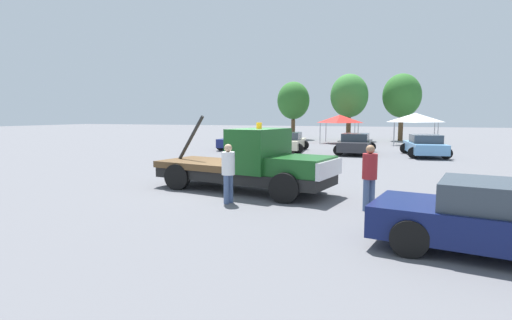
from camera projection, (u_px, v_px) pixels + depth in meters
ground_plane at (242, 190)px, 13.38m from camera, size 160.00×160.00×0.00m
tow_truck at (251, 164)px, 13.09m from camera, size 6.41×3.14×2.51m
person_near_truck at (370, 173)px, 10.48m from camera, size 0.39×0.39×1.74m
person_at_hood at (228, 169)px, 11.35m from camera, size 0.38×0.38×1.70m
parked_car_navy at (241, 140)px, 29.62m from camera, size 2.51×4.70×1.34m
parked_car_cream at (288, 142)px, 27.78m from camera, size 2.78×4.79×1.34m
parked_car_charcoal at (356, 144)px, 26.13m from camera, size 2.41×4.78×1.34m
parked_car_skyblue at (425, 146)px, 24.50m from camera, size 2.86×4.89×1.34m
canopy_tent_red at (340, 119)px, 35.76m from camera, size 3.04×3.04×2.55m
canopy_tent_white at (415, 118)px, 33.21m from camera, size 3.34×3.34×2.70m
tree_left at (349, 96)px, 39.49m from camera, size 3.68×3.68×6.57m
tree_center at (293, 101)px, 41.70m from camera, size 3.36×3.36×5.99m
tree_right at (402, 96)px, 38.98m from camera, size 3.67×3.67×6.55m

